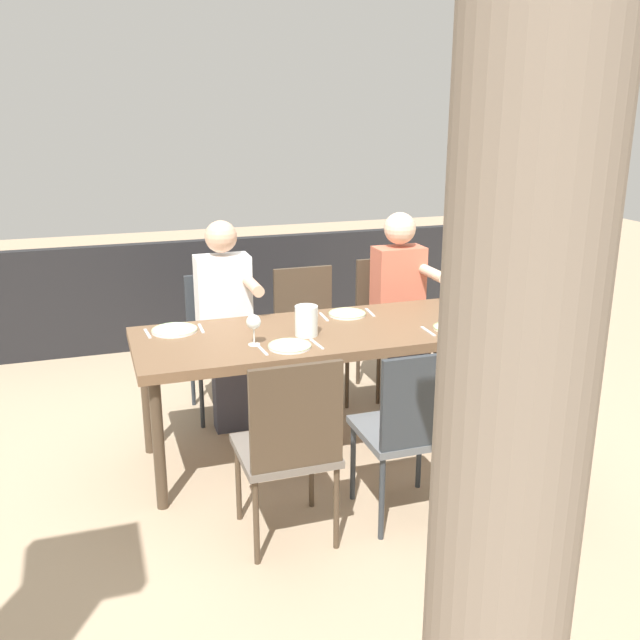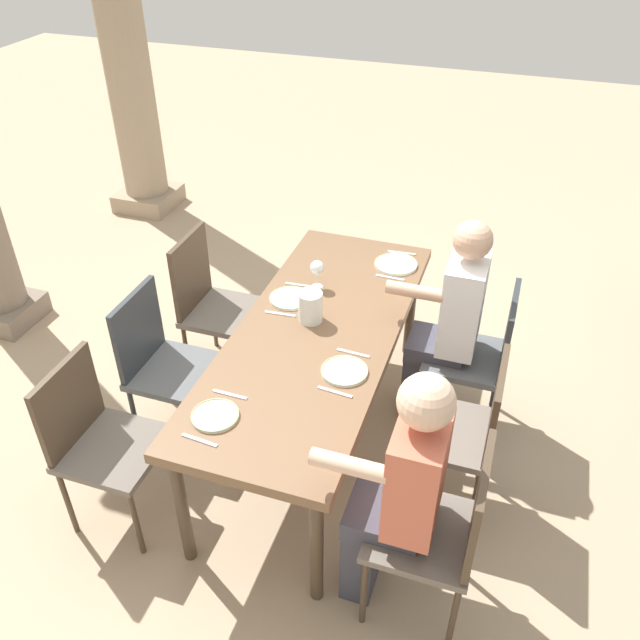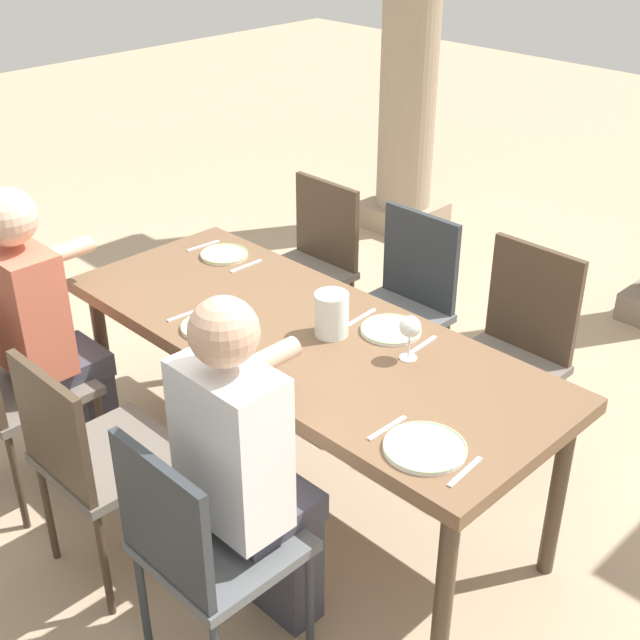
{
  "view_description": "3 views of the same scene",
  "coord_description": "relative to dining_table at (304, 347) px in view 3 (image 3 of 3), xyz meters",
  "views": [
    {
      "loc": [
        1.2,
        3.65,
        2.01
      ],
      "look_at": [
        0.01,
        0.07,
        0.85
      ],
      "focal_mm": 39.98,
      "sensor_mm": 36.0,
      "label": 1
    },
    {
      "loc": [
        -2.58,
        -0.89,
        2.8
      ],
      "look_at": [
        0.08,
        0.01,
        0.78
      ],
      "focal_mm": 37.06,
      "sensor_mm": 36.0,
      "label": 2
    },
    {
      "loc": [
        2.0,
        -1.91,
        2.35
      ],
      "look_at": [
        0.01,
        0.07,
        0.79
      ],
      "focal_mm": 47.69,
      "sensor_mm": 36.0,
      "label": 3
    }
  ],
  "objects": [
    {
      "name": "ground_plane",
      "position": [
        0.0,
        0.0,
        -0.7
      ],
      "size": [
        16.0,
        16.0,
        0.0
      ],
      "primitive_type": "plane",
      "color": "tan"
    },
    {
      "name": "fork_2",
      "position": [
        0.08,
        0.23,
        0.07
      ],
      "size": [
        0.03,
        0.17,
        0.01
      ],
      "primitive_type": "cube",
      "rotation": [
        0.0,
        0.0,
        0.08
      ],
      "color": "silver",
      "rests_on": "dining_table"
    },
    {
      "name": "spoon_0",
      "position": [
        -0.59,
        0.22,
        0.07
      ],
      "size": [
        0.02,
        0.17,
        0.01
      ],
      "primitive_type": "cube",
      "rotation": [
        0.0,
        0.0,
        -0.02
      ],
      "color": "silver",
      "rests_on": "dining_table"
    },
    {
      "name": "dining_table",
      "position": [
        0.0,
        0.0,
        0.0
      ],
      "size": [
        2.06,
        0.81,
        0.77
      ],
      "color": "brown",
      "rests_on": "ground"
    },
    {
      "name": "chair_east_north",
      "position": [
        0.4,
        0.83,
        -0.17
      ],
      "size": [
        0.44,
        0.44,
        0.94
      ],
      "color": "#6A6158",
      "rests_on": "ground"
    },
    {
      "name": "plate_2",
      "position": [
        0.23,
        0.23,
        0.07
      ],
      "size": [
        0.23,
        0.23,
        0.02
      ],
      "color": "white",
      "rests_on": "dining_table"
    },
    {
      "name": "chair_east_south",
      "position": [
        0.4,
        -0.82,
        -0.17
      ],
      "size": [
        0.44,
        0.44,
        0.91
      ],
      "color": "#5B5E61",
      "rests_on": "ground"
    },
    {
      "name": "chair_west_south",
      "position": [
        -0.81,
        -0.83,
        -0.16
      ],
      "size": [
        0.44,
        0.44,
        0.94
      ],
      "color": "#6A6158",
      "rests_on": "ground"
    },
    {
      "name": "plate_0",
      "position": [
        -0.74,
        0.22,
        0.07
      ],
      "size": [
        0.21,
        0.21,
        0.02
      ],
      "color": "silver",
      "rests_on": "dining_table"
    },
    {
      "name": "water_pitcher",
      "position": [
        0.08,
        0.06,
        0.14
      ],
      "size": [
        0.13,
        0.13,
        0.17
      ],
      "color": "white",
      "rests_on": "dining_table"
    },
    {
      "name": "spoon_1",
      "position": [
        -0.12,
        -0.23,
        0.07
      ],
      "size": [
        0.02,
        0.17,
        0.01
      ],
      "primitive_type": "cube",
      "rotation": [
        0.0,
        0.0,
        -0.05
      ],
      "color": "silver",
      "rests_on": "dining_table"
    },
    {
      "name": "stone_column_near",
      "position": [
        -1.58,
        2.49,
        0.69
      ],
      "size": [
        0.49,
        0.49,
        2.82
      ],
      "color": "tan",
      "rests_on": "ground"
    },
    {
      "name": "chair_mid_south",
      "position": [
        -0.2,
        -0.82,
        -0.16
      ],
      "size": [
        0.44,
        0.44,
        0.91
      ],
      "color": "#6A6158",
      "rests_on": "ground"
    },
    {
      "name": "chair_west_north",
      "position": [
        -0.81,
        0.82,
        -0.17
      ],
      "size": [
        0.44,
        0.44,
        0.91
      ],
      "color": "#6A6158",
      "rests_on": "ground"
    },
    {
      "name": "chair_mid_north",
      "position": [
        -0.2,
        0.83,
        -0.17
      ],
      "size": [
        0.44,
        0.44,
        0.92
      ],
      "color": "#5B5E61",
      "rests_on": "ground"
    },
    {
      "name": "spoon_2",
      "position": [
        0.38,
        0.23,
        0.07
      ],
      "size": [
        0.03,
        0.17,
        0.01
      ],
      "primitive_type": "cube",
      "rotation": [
        0.0,
        0.0,
        0.06
      ],
      "color": "silver",
      "rests_on": "dining_table"
    },
    {
      "name": "plate_3",
      "position": [
        0.77,
        -0.24,
        0.07
      ],
      "size": [
        0.26,
        0.26,
        0.02
      ],
      "color": "white",
      "rests_on": "dining_table"
    },
    {
      "name": "wine_glass_2",
      "position": [
        0.4,
        0.13,
        0.19
      ],
      "size": [
        0.08,
        0.08,
        0.17
      ],
      "color": "white",
      "rests_on": "dining_table"
    },
    {
      "name": "fork_0",
      "position": [
        -0.89,
        0.22,
        0.07
      ],
      "size": [
        0.03,
        0.17,
        0.01
      ],
      "primitive_type": "cube",
      "rotation": [
        0.0,
        0.0,
        -0.09
      ],
      "color": "silver",
      "rests_on": "dining_table"
    },
    {
      "name": "fork_1",
      "position": [
        -0.42,
        -0.23,
        0.07
      ],
      "size": [
        0.03,
        0.17,
        0.01
      ],
      "primitive_type": "cube",
      "rotation": [
        0.0,
        0.0,
        -0.09
      ],
      "color": "silver",
      "rests_on": "dining_table"
    },
    {
      "name": "diner_woman_green",
      "position": [
        -0.82,
        -0.63,
        0.0
      ],
      "size": [
        0.35,
        0.5,
        1.3
      ],
      "color": "#3F3F4C",
      "rests_on": "ground"
    },
    {
      "name": "diner_man_white",
      "position": [
        0.4,
        -0.62,
        -0.0
      ],
      "size": [
        0.35,
        0.49,
        1.31
      ],
      "color": "#3F3F4C",
      "rests_on": "ground"
    },
    {
      "name": "plate_1",
      "position": [
        -0.27,
        -0.23,
        0.07
      ],
      "size": [
        0.23,
        0.23,
        0.02
      ],
      "color": "white",
      "rests_on": "dining_table"
    },
    {
      "name": "spoon_3",
      "position": [
        0.92,
        -0.24,
        0.07
      ],
      "size": [
        0.03,
        0.17,
        0.01
      ],
      "primitive_type": "cube",
      "rotation": [
        0.0,
        0.0,
        0.08
      ],
      "color": "silver",
      "rests_on": "dining_table"
    },
    {
      "name": "fork_3",
      "position": [
        0.62,
        -0.24,
        0.07
      ],
      "size": [
        0.02,
        0.17,
        0.01
      ],
      "primitive_type": "cube",
      "rotation": [
        0.0,
        0.0,
        -0.02
      ],
      "color": "silver",
      "rests_on": "dining_table"
    }
  ]
}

